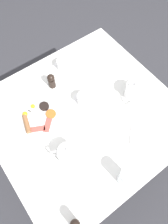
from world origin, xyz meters
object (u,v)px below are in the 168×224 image
Objects in this scene: teapot_far at (68,154)px; spoon_for_tea at (24,162)px; napkin_folded at (139,134)px; breakfast_plate at (38,117)px; teapot_near at (134,91)px; water_glass_tall at (126,177)px; fork_by_plate at (100,58)px; teacup_with_saucer_left at (64,65)px; pepper_grinder at (51,81)px; teacup_with_saucer_right at (84,100)px.

teapot_far reaches higher than spoon_for_tea.
napkin_folded is (-0.38, 0.12, -0.04)m from teapot_far.
breakfast_plate is 1.78× the size of teapot_near.
teapot_near is 1.27× the size of water_glass_tall.
fork_by_plate is (-0.54, -0.42, -0.05)m from teapot_far.
napkin_folded is at bearing 157.83° from spoon_for_tea.
teacup_with_saucer_left is 1.42× the size of pepper_grinder.
breakfast_plate is at bearing 133.58° from teapot_far.
teapot_far is at bearing -17.81° from napkin_folded.
teapot_far is 1.04× the size of spoon_for_tea.
pepper_grinder reaches higher than napkin_folded.
water_glass_tall is (0.36, 0.34, 0.01)m from teapot_near.
teacup_with_saucer_right is at bearing 164.90° from breakfast_plate.
teacup_with_saucer_left is at bearing -151.63° from pepper_grinder.
teapot_near is 0.48m from pepper_grinder.
teacup_with_saucer_left and teacup_with_saucer_right have the same top height.
napkin_folded is at bearing -149.45° from water_glass_tall.
fork_by_plate is (-0.55, -0.14, -0.01)m from breakfast_plate.
teacup_with_saucer_right is 0.23m from pepper_grinder.
water_glass_tall reaches higher than spoon_for_tea.
pepper_grinder is (0.34, -0.34, 0.00)m from teapot_near.
napkin_folded is (-0.07, 0.61, -0.03)m from teacup_with_saucer_left.
pepper_grinder reaches higher than breakfast_plate.
fork_by_plate is (-0.17, -0.54, -0.00)m from napkin_folded.
fork_by_plate is at bearing -107.28° from napkin_folded.
napkin_folded is (-0.12, 0.33, -0.03)m from teacup_with_saucer_right.
teacup_with_saucer_left is (-0.31, -0.49, -0.02)m from teapot_far.
water_glass_tall is 1.21× the size of pepper_grinder.
teacup_with_saucer_left is 1.02× the size of spoon_for_tea.
teapot_far reaches higher than napkin_folded.
teapot_far is at bearing -58.57° from water_glass_tall.
teapot_far reaches higher than pepper_grinder.
breakfast_plate is 0.56m from napkin_folded.
teacup_with_saucer_right is 0.48m from water_glass_tall.
spoon_for_tea is at bearing 12.42° from teacup_with_saucer_right.
teapot_near is 0.50m from water_glass_tall.
spoon_for_tea is (0.57, -0.23, -0.00)m from napkin_folded.
teacup_with_saucer_right reaches higher than spoon_for_tea.
teapot_near is at bearing 177.80° from spoon_for_tea.
teapot_near is 1.03× the size of napkin_folded.
fork_by_plate is (-0.37, 0.00, -0.05)m from pepper_grinder.
breakfast_plate is 0.28m from teacup_with_saucer_right.
teapot_far is (0.52, 0.08, 0.00)m from teapot_near.
teapot_near and teapot_far have the same top height.
breakfast_plate reaches higher than napkin_folded.
teapot_near is at bearing -124.36° from napkin_folded.
teacup_with_saucer_left is 1.00× the size of teacup_with_saucer_right.
teapot_far is 0.23m from spoon_for_tea.
breakfast_plate is at bearing -73.03° from water_glass_tall.
napkin_folded is at bearing 23.77° from teapot_far.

